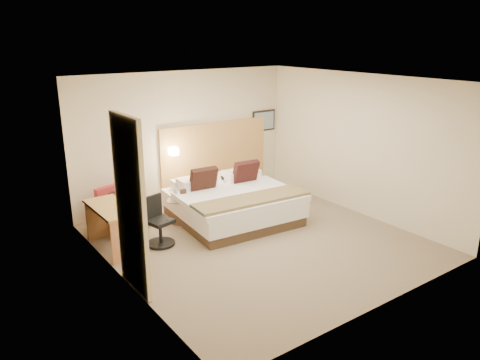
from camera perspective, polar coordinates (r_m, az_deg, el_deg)
floor at (r=8.08m, az=2.40°, el=-7.44°), size 4.80×5.00×0.02m
ceiling at (r=7.36m, az=2.67°, el=12.16°), size 4.80×5.00×0.02m
wall_back at (r=9.65m, az=-6.71°, el=5.12°), size 4.80×0.02×2.70m
wall_front at (r=5.94m, az=17.63°, el=-3.44°), size 4.80×0.02×2.70m
wall_left at (r=6.47m, az=-14.55°, el=-1.46°), size 0.02×5.00×2.70m
wall_right at (r=9.25m, az=14.42°, el=4.16°), size 0.02×5.00×2.70m
headboard_panel at (r=10.05m, az=-3.03°, el=3.37°), size 2.60×0.04×1.30m
art_frame at (r=10.70m, az=2.90°, el=7.24°), size 0.62×0.03×0.47m
art_canvas at (r=10.68m, az=2.97°, el=7.22°), size 0.54×0.01×0.39m
lamp_arm at (r=9.46m, az=-8.26°, el=3.57°), size 0.02×0.12×0.02m
lamp_shade at (r=9.41m, az=-8.09°, el=3.50°), size 0.15×0.15×0.15m
curtain at (r=6.31m, az=-13.21°, el=-3.10°), size 0.06×0.90×2.42m
bottle_a at (r=8.63m, az=-7.88°, el=-1.76°), size 0.06×0.06×0.17m
bottle_b at (r=8.64m, az=-7.80°, el=-1.74°), size 0.06×0.06×0.17m
menu_folder at (r=8.60m, az=-6.94°, el=-1.73°), size 0.12×0.07×0.19m
bed at (r=8.83m, az=-0.94°, el=-2.77°), size 2.25×2.21×1.03m
lounge_chair at (r=8.72m, az=-14.18°, el=-3.76°), size 0.88×0.82×0.78m
side_table at (r=8.70m, az=-7.42°, el=-3.71°), size 0.54×0.54×0.49m
desk at (r=7.84m, az=-15.21°, el=-4.18°), size 0.56×1.18×0.74m
desk_chair at (r=7.92m, az=-9.92°, el=-5.45°), size 0.56×0.56×0.83m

